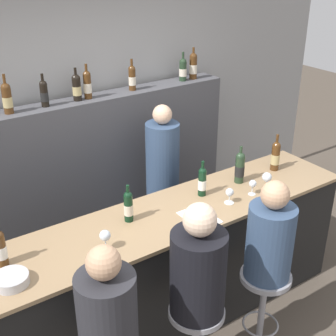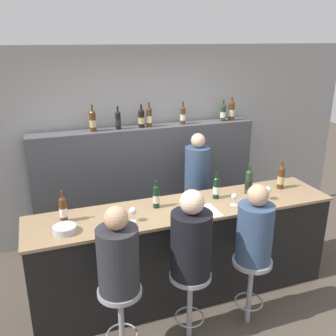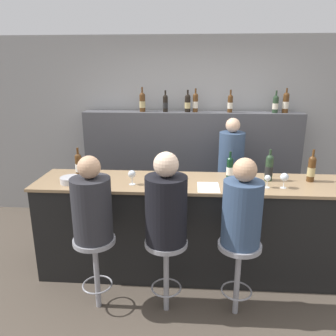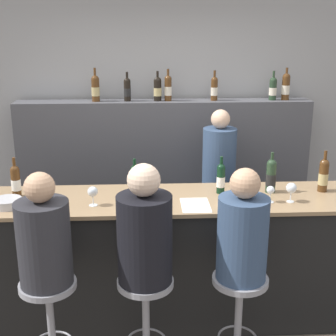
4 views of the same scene
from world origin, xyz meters
name	(u,v)px [view 1 (image 1 of 4)]	position (x,y,z in m)	size (l,w,h in m)	color
wall_back	(76,121)	(0.00, 1.89, 1.30)	(6.40, 0.05, 2.60)	#9E9E9E
bar_counter	(168,270)	(0.00, 0.32, 0.52)	(3.19, 0.68, 1.04)	black
back_bar_cabinet	(90,177)	(0.00, 1.67, 0.79)	(3.00, 0.28, 1.58)	#4C4C51
wine_bottle_counter_0	(0,248)	(-1.20, 0.41, 1.17)	(0.07, 0.07, 0.31)	#4C2D14
wine_bottle_counter_1	(128,206)	(-0.28, 0.41, 1.16)	(0.07, 0.07, 0.29)	black
wine_bottle_counter_2	(202,181)	(0.39, 0.41, 1.16)	(0.07, 0.07, 0.30)	black
wine_bottle_counter_3	(240,167)	(0.79, 0.41, 1.18)	(0.08, 0.08, 0.33)	#233823
wine_bottle_counter_4	(275,156)	(1.22, 0.41, 1.18)	(0.08, 0.08, 0.34)	#4C2D14
wine_bottle_backbar_0	(7,98)	(-0.68, 1.67, 1.72)	(0.08, 0.08, 0.33)	#4C2D14
wine_bottle_backbar_1	(44,93)	(-0.37, 1.67, 1.70)	(0.07, 0.07, 0.29)	black
wine_bottle_backbar_2	(77,87)	(-0.06, 1.67, 1.71)	(0.08, 0.08, 0.30)	black
wine_bottle_backbar_3	(87,84)	(0.04, 1.67, 1.71)	(0.07, 0.07, 0.32)	#4C2D14
wine_bottle_backbar_4	(132,78)	(0.51, 1.67, 1.71)	(0.07, 0.07, 0.30)	#4C2D14
wine_bottle_backbar_5	(183,69)	(1.11, 1.67, 1.70)	(0.08, 0.08, 0.29)	#233823
wine_bottle_backbar_6	(193,66)	(1.24, 1.67, 1.72)	(0.08, 0.08, 0.32)	#4C2D14
wine_glass_0	(105,236)	(-0.59, 0.19, 1.14)	(0.08, 0.08, 0.15)	silver
wine_glass_1	(230,193)	(0.49, 0.19, 1.13)	(0.08, 0.08, 0.13)	silver
wine_glass_2	(253,184)	(0.73, 0.19, 1.13)	(0.06, 0.06, 0.13)	silver
wine_glass_3	(267,177)	(0.89, 0.19, 1.15)	(0.08, 0.08, 0.15)	silver
metal_bowl	(11,280)	(-1.21, 0.20, 1.07)	(0.21, 0.21, 0.06)	#B7B7BC
tasting_menu	(199,217)	(0.17, 0.15, 1.04)	(0.21, 0.30, 0.00)	white
guest_seated_left	(107,312)	(-0.85, -0.32, 1.03)	(0.34, 0.34, 0.75)	#28282D
bar_stool_middle	(196,327)	(-0.21, -0.32, 0.55)	(0.38, 0.38, 0.71)	gray
guest_seated_middle	(198,268)	(-0.21, -0.32, 1.05)	(0.36, 0.36, 0.80)	black
bar_stool_right	(264,291)	(0.42, -0.32, 0.55)	(0.38, 0.38, 0.71)	gray
guest_seated_right	(270,237)	(0.42, -0.32, 1.03)	(0.33, 0.33, 0.76)	#334766
bartender	(163,190)	(0.49, 1.13, 0.73)	(0.31, 0.31, 1.58)	#334766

